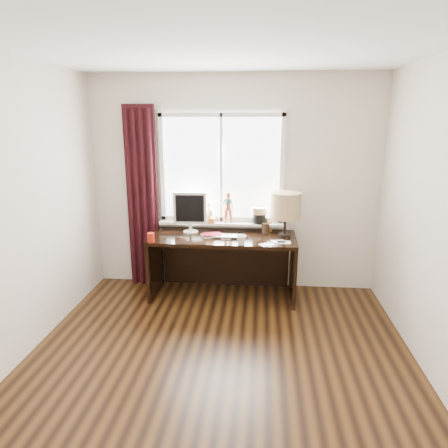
# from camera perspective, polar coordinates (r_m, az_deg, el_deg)

# --- Properties ---
(floor) EXTENTS (3.50, 4.00, 0.00)m
(floor) POSITION_cam_1_polar(r_m,az_deg,el_deg) (3.53, -1.20, -21.41)
(floor) COLOR #43270F
(floor) RESTS_ON ground
(ceiling) EXTENTS (3.50, 4.00, 0.00)m
(ceiling) POSITION_cam_1_polar(r_m,az_deg,el_deg) (2.89, -1.51, 25.05)
(ceiling) COLOR white
(ceiling) RESTS_ON wall_back
(wall_back) EXTENTS (3.50, 0.00, 2.60)m
(wall_back) POSITION_cam_1_polar(r_m,az_deg,el_deg) (4.90, 1.42, 5.64)
(wall_back) COLOR beige
(wall_back) RESTS_ON ground
(wall_front) EXTENTS (3.50, 0.00, 2.60)m
(wall_front) POSITION_cam_1_polar(r_m,az_deg,el_deg) (1.19, -14.14, -27.37)
(wall_front) COLOR beige
(wall_front) RESTS_ON ground
(laptop) EXTENTS (0.35, 0.23, 0.03)m
(laptop) POSITION_cam_1_polar(r_m,az_deg,el_deg) (4.62, 0.48, -1.77)
(laptop) COLOR silver
(laptop) RESTS_ON desk
(mug) EXTENTS (0.15, 0.15, 0.11)m
(mug) POSITION_cam_1_polar(r_m,az_deg,el_deg) (4.35, 2.47, -2.27)
(mug) COLOR white
(mug) RESTS_ON desk
(red_cup) EXTENTS (0.08, 0.08, 0.10)m
(red_cup) POSITION_cam_1_polar(r_m,az_deg,el_deg) (4.52, -10.40, -1.90)
(red_cup) COLOR #9A1A0A
(red_cup) RESTS_ON desk
(window) EXTENTS (1.52, 0.20, 1.40)m
(window) POSITION_cam_1_polar(r_m,az_deg,el_deg) (4.86, -0.30, 5.67)
(window) COLOR white
(window) RESTS_ON ground
(curtain) EXTENTS (0.38, 0.09, 2.25)m
(curtain) POSITION_cam_1_polar(r_m,az_deg,el_deg) (5.05, -11.62, 3.49)
(curtain) COLOR black
(curtain) RESTS_ON floor
(desk) EXTENTS (1.70, 0.70, 0.75)m
(desk) POSITION_cam_1_polar(r_m,az_deg,el_deg) (4.84, -0.05, -4.18)
(desk) COLOR black
(desk) RESTS_ON floor
(monitor) EXTENTS (0.40, 0.18, 0.49)m
(monitor) POSITION_cam_1_polar(r_m,az_deg,el_deg) (4.77, -4.87, 2.01)
(monitor) COLOR beige
(monitor) RESTS_ON desk
(notebook_stack) EXTENTS (0.26, 0.23, 0.03)m
(notebook_stack) POSITION_cam_1_polar(r_m,az_deg,el_deg) (4.66, -1.79, -1.60)
(notebook_stack) COLOR beige
(notebook_stack) RESTS_ON desk
(brush_holder) EXTENTS (0.09, 0.09, 0.25)m
(brush_holder) POSITION_cam_1_polar(r_m,az_deg,el_deg) (4.81, 5.94, -0.57)
(brush_holder) COLOR black
(brush_holder) RESTS_ON desk
(icon_frame) EXTENTS (0.10, 0.03, 0.13)m
(icon_frame) POSITION_cam_1_polar(r_m,az_deg,el_deg) (4.87, 6.26, -0.36)
(icon_frame) COLOR gold
(icon_frame) RESTS_ON desk
(table_lamp) EXTENTS (0.35, 0.35, 0.52)m
(table_lamp) POSITION_cam_1_polar(r_m,az_deg,el_deg) (4.63, 8.80, 2.57)
(table_lamp) COLOR black
(table_lamp) RESTS_ON desk
(loose_papers) EXTENTS (0.36, 0.27, 0.00)m
(loose_papers) POSITION_cam_1_polar(r_m,az_deg,el_deg) (4.46, 7.49, -2.68)
(loose_papers) COLOR white
(loose_papers) RESTS_ON desk
(desk_cables) EXTENTS (0.25, 0.30, 0.01)m
(desk_cables) POSITION_cam_1_polar(r_m,az_deg,el_deg) (4.66, 2.15, -1.75)
(desk_cables) COLOR black
(desk_cables) RESTS_ON desk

